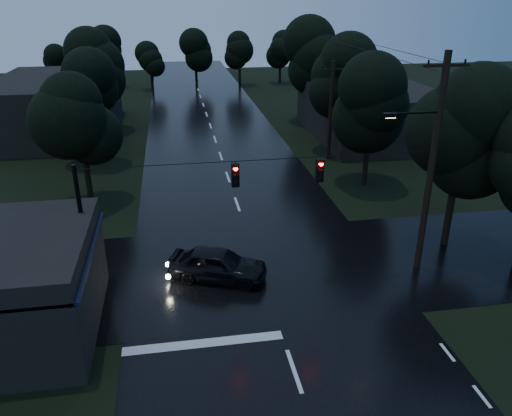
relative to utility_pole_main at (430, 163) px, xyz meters
name	(u,v)px	position (x,y,z in m)	size (l,w,h in m)	color
main_road	(221,156)	(-7.41, 19.00, -5.26)	(12.00, 120.00, 0.02)	black
cross_street	(259,270)	(-7.41, 1.00, -5.26)	(60.00, 9.00, 0.02)	black
building_far_right	(370,112)	(6.59, 23.00, -3.06)	(10.00, 14.00, 4.40)	black
building_far_left	(57,106)	(-21.41, 29.00, -2.76)	(10.00, 16.00, 5.00)	black
utility_pole_main	(430,163)	(0.00, 0.00, 0.00)	(3.50, 0.30, 10.00)	black
utility_pole_far	(331,110)	(0.89, 17.00, -1.38)	(2.00, 0.30, 7.50)	black
anchor_pole_left	(84,234)	(-14.91, 0.00, -2.26)	(0.18, 0.18, 6.00)	black
span_signals	(277,172)	(-6.85, -0.01, -0.01)	(15.00, 0.37, 1.12)	black
tree_corner_near	(463,132)	(2.59, 2.00, 0.74)	(4.48, 4.48, 9.44)	black
tree_left_a	(80,119)	(-16.41, 11.00, -0.02)	(3.92, 3.92, 8.26)	black
tree_left_b	(87,89)	(-17.01, 19.00, 0.36)	(4.20, 4.20, 8.85)	black
tree_left_c	(95,65)	(-17.61, 29.00, 0.74)	(4.48, 4.48, 9.44)	black
tree_right_a	(371,103)	(1.59, 11.00, 0.36)	(4.20, 4.20, 8.85)	black
tree_right_b	(341,77)	(2.19, 19.00, 0.74)	(4.48, 4.48, 9.44)	black
tree_right_c	(314,57)	(2.79, 29.00, 1.11)	(4.76, 4.76, 10.03)	black
car	(218,264)	(-9.41, 0.53, -4.50)	(1.79, 4.45, 1.52)	black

